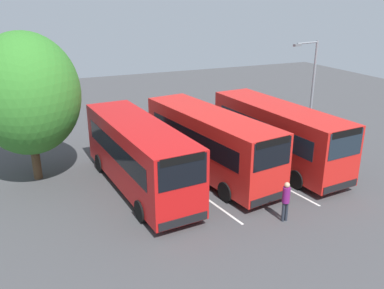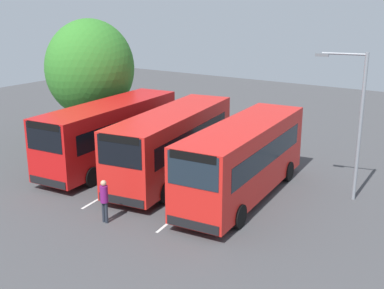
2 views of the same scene
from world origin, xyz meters
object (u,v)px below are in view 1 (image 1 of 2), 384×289
pedestrian (286,198)px  depot_tree (27,94)px  bus_far_left (139,154)px  bus_center_left (210,142)px  bus_center_right (278,133)px  street_lamp (311,85)px

pedestrian → depot_tree: depot_tree is taller
bus_far_left → bus_center_left: same height
bus_center_left → bus_center_right: bearing=77.7°
depot_tree → street_lamp: bearing=87.0°
bus_far_left → bus_center_right: bearing=84.9°
bus_far_left → street_lamp: (-2.49, 12.22, 1.96)m
pedestrian → street_lamp: street_lamp is taller
bus_center_right → pedestrian: bus_center_right is taller
bus_far_left → depot_tree: size_ratio=1.27×
bus_far_left → bus_center_right: size_ratio=1.00×
bus_far_left → street_lamp: bearing=96.5°
bus_center_left → pedestrian: size_ratio=5.39×
bus_far_left → pedestrian: (5.53, 4.79, -0.79)m
bus_far_left → street_lamp: size_ratio=1.47×
bus_center_right → street_lamp: 5.19m
bus_far_left → bus_center_left: bearing=88.4°
pedestrian → depot_tree: 13.43m
bus_center_left → bus_center_right: same height
street_lamp → depot_tree: depot_tree is taller
bus_far_left → bus_center_left: size_ratio=0.99×
bus_center_right → bus_far_left: bearing=-95.2°
street_lamp → bus_far_left: bearing=-0.6°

